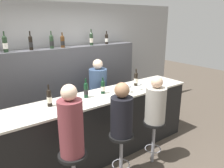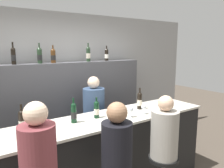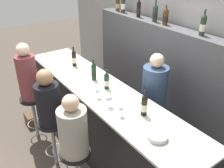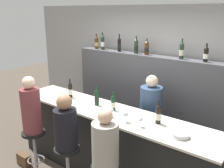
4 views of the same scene
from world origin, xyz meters
name	(u,v)px [view 1 (image 1 of 4)]	position (x,y,z in m)	size (l,w,h in m)	color
ground_plane	(115,162)	(0.00, 0.00, 0.00)	(16.00, 16.00, 0.00)	#4C4238
wall_back	(64,67)	(0.00, 1.77, 1.30)	(6.40, 0.05, 2.60)	#9E9E9E
bar_counter	(103,125)	(0.00, 0.32, 0.54)	(3.37, 0.69, 1.09)	black
back_bar_cabinet	(70,89)	(0.00, 1.54, 0.87)	(3.16, 0.28, 1.74)	#4C4C51
wine_bottle_counter_0	(49,98)	(-0.87, 0.39, 1.22)	(0.07, 0.07, 0.32)	black
wine_bottle_counter_1	(86,90)	(-0.28, 0.39, 1.21)	(0.07, 0.07, 0.31)	black
wine_bottle_counter_2	(103,87)	(0.04, 0.39, 1.20)	(0.07, 0.07, 0.27)	black
wine_bottle_counter_3	(136,79)	(0.78, 0.39, 1.22)	(0.07, 0.07, 0.32)	black
wine_bottle_backbar_1	(5,44)	(-1.12, 1.54, 1.88)	(0.08, 0.08, 0.34)	#233823
wine_bottle_backbar_2	(31,43)	(-0.70, 1.54, 1.87)	(0.07, 0.07, 0.33)	black
wine_bottle_backbar_3	(52,42)	(-0.32, 1.54, 1.87)	(0.08, 0.08, 0.32)	#233823
wine_bottle_backbar_4	(63,41)	(-0.10, 1.54, 1.86)	(0.08, 0.08, 0.29)	#4C2D14
wine_bottle_backbar_5	(91,39)	(0.55, 1.54, 1.87)	(0.08, 0.08, 0.33)	#233823
wine_bottle_backbar_6	(107,39)	(0.94, 1.54, 1.85)	(0.07, 0.07, 0.28)	black
wine_glass_0	(118,90)	(0.18, 0.17, 1.19)	(0.07, 0.07, 0.14)	silver
wine_glass_1	(129,86)	(0.42, 0.17, 1.20)	(0.08, 0.08, 0.15)	silver
wine_glass_2	(139,85)	(0.65, 0.17, 1.18)	(0.07, 0.07, 0.14)	silver
metal_bowl	(156,83)	(1.16, 0.23, 1.11)	(0.21, 0.21, 0.05)	#B7B7BC
tasting_menu	(97,101)	(-0.22, 0.16, 1.09)	(0.21, 0.30, 0.00)	white
bar_stool_left	(73,166)	(-0.92, -0.35, 0.56)	(0.35, 0.35, 0.73)	gray
guest_seated_left	(71,125)	(-0.92, -0.35, 1.12)	(0.29, 0.29, 0.87)	brown
bar_stool_middle	(121,145)	(-0.17, -0.35, 0.56)	(0.35, 0.35, 0.73)	gray
guest_seated_middle	(122,113)	(-0.17, -0.35, 1.06)	(0.30, 0.30, 0.76)	black
bar_stool_right	(154,131)	(0.51, -0.35, 0.56)	(0.35, 0.35, 0.73)	gray
guest_seated_right	(156,103)	(0.51, -0.35, 1.04)	(0.31, 0.31, 0.73)	gray
bartender	(98,101)	(0.34, 0.99, 0.71)	(0.35, 0.35, 1.54)	#334766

